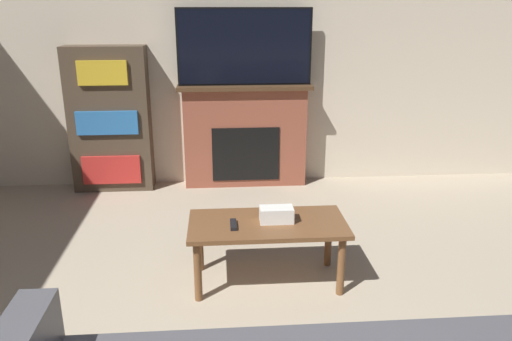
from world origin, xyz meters
The scene contains 7 objects.
wall_back centered at (0.00, 4.54, 1.35)m, with size 6.98×0.06×2.70m.
fireplace centered at (0.08, 4.40, 0.53)m, with size 1.34×0.28×1.04m.
tv centered at (0.08, 4.38, 1.41)m, with size 1.31×0.03×0.74m.
coffee_table centered at (0.12, 2.43, 0.38)m, with size 1.04×0.51×0.44m.
tissue_box centered at (0.18, 2.43, 0.49)m, with size 0.22×0.12×0.10m.
remote_control centered at (-0.10, 2.38, 0.45)m, with size 0.04×0.15×0.02m.
bookshelf centered at (-1.26, 4.37, 0.71)m, with size 0.78×0.29×1.43m.
Camera 1 is at (-0.18, -0.56, 1.81)m, focal length 35.00 mm.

